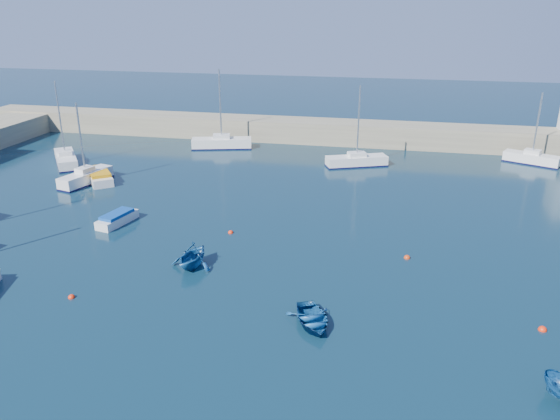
% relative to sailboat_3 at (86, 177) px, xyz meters
% --- Properties ---
extents(ground, '(220.00, 220.00, 0.00)m').
position_rel_sailboat_3_xyz_m(ground, '(22.14, -24.38, -0.64)').
color(ground, '#0C2636').
rests_on(ground, ground).
extents(back_wall, '(96.00, 4.50, 2.60)m').
position_rel_sailboat_3_xyz_m(back_wall, '(22.14, 21.62, 0.66)').
color(back_wall, gray).
rests_on(back_wall, ground).
extents(sailboat_3, '(3.00, 5.96, 7.74)m').
position_rel_sailboat_3_xyz_m(sailboat_3, '(0.00, 0.00, 0.00)').
color(sailboat_3, silver).
rests_on(sailboat_3, ground).
extents(sailboat_4, '(5.54, 6.52, 8.83)m').
position_rel_sailboat_3_xyz_m(sailboat_4, '(-5.70, 5.61, -0.04)').
color(sailboat_4, silver).
rests_on(sailboat_4, ground).
extents(sailboat_5, '(7.28, 3.78, 9.26)m').
position_rel_sailboat_3_xyz_m(sailboat_5, '(8.54, 15.82, 0.02)').
color(sailboat_5, silver).
rests_on(sailboat_5, ground).
extents(sailboat_6, '(6.66, 4.18, 8.49)m').
position_rel_sailboat_3_xyz_m(sailboat_6, '(24.92, 11.57, -0.05)').
color(sailboat_6, silver).
rests_on(sailboat_6, ground).
extents(sailboat_7, '(5.78, 3.86, 7.61)m').
position_rel_sailboat_3_xyz_m(sailboat_7, '(43.30, 16.36, -0.02)').
color(sailboat_7, silver).
rests_on(sailboat_7, ground).
extents(motorboat_1, '(2.07, 3.90, 0.91)m').
position_rel_sailboat_3_xyz_m(motorboat_1, '(7.87, -8.75, -0.21)').
color(motorboat_1, silver).
rests_on(motorboat_1, ground).
extents(motorboat_2, '(4.79, 5.31, 1.10)m').
position_rel_sailboat_3_xyz_m(motorboat_2, '(0.78, 1.01, -0.13)').
color(motorboat_2, silver).
rests_on(motorboat_2, ground).
extents(dinghy_center, '(3.59, 4.08, 0.70)m').
position_rel_sailboat_3_xyz_m(dinghy_center, '(25.13, -19.80, -0.29)').
color(dinghy_center, navy).
rests_on(dinghy_center, ground).
extents(dinghy_left, '(3.22, 3.59, 1.70)m').
position_rel_sailboat_3_xyz_m(dinghy_left, '(16.37, -14.65, 0.21)').
color(dinghy_left, navy).
rests_on(dinghy_left, ground).
extents(buoy_0, '(0.42, 0.42, 0.42)m').
position_rel_sailboat_3_xyz_m(buoy_0, '(10.80, -19.95, -0.64)').
color(buoy_0, red).
rests_on(buoy_0, ground).
extents(buoy_1, '(0.45, 0.45, 0.45)m').
position_rel_sailboat_3_xyz_m(buoy_1, '(30.18, -10.30, -0.64)').
color(buoy_1, '#BD330E').
rests_on(buoy_1, ground).
extents(buoy_2, '(0.46, 0.46, 0.46)m').
position_rel_sailboat_3_xyz_m(buoy_2, '(37.21, -17.73, -0.64)').
color(buoy_2, red).
rests_on(buoy_2, ground).
extents(buoy_3, '(0.41, 0.41, 0.41)m').
position_rel_sailboat_3_xyz_m(buoy_3, '(17.14, -8.66, -0.64)').
color(buoy_3, red).
rests_on(buoy_3, ground).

